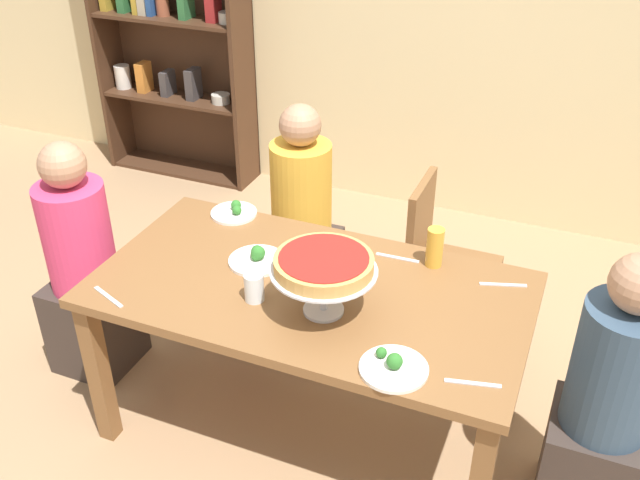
# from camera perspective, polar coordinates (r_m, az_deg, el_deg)

# --- Properties ---
(ground_plane) EXTENTS (12.00, 12.00, 0.00)m
(ground_plane) POSITION_cam_1_polar(r_m,az_deg,el_deg) (3.22, -0.70, -14.50)
(ground_plane) COLOR #9E7A56
(dining_table) EXTENTS (1.67, 0.88, 0.74)m
(dining_table) POSITION_cam_1_polar(r_m,az_deg,el_deg) (2.79, -0.79, -5.19)
(dining_table) COLOR brown
(dining_table) RESTS_ON ground_plane
(bookshelf) EXTENTS (1.10, 0.30, 2.21)m
(bookshelf) POSITION_cam_1_polar(r_m,az_deg,el_deg) (5.05, -11.94, 17.67)
(bookshelf) COLOR #422819
(bookshelf) RESTS_ON ground_plane
(diner_head_east) EXTENTS (0.34, 0.34, 1.15)m
(diner_head_east) POSITION_cam_1_polar(r_m,az_deg,el_deg) (2.76, 21.77, -12.86)
(diner_head_east) COLOR #382D28
(diner_head_east) RESTS_ON ground_plane
(diner_far_left) EXTENTS (0.34, 0.34, 1.15)m
(diner_far_left) POSITION_cam_1_polar(r_m,az_deg,el_deg) (3.59, -1.47, 0.91)
(diner_far_left) COLOR #382D28
(diner_far_left) RESTS_ON ground_plane
(diner_head_west) EXTENTS (0.34, 0.34, 1.15)m
(diner_head_west) POSITION_cam_1_polar(r_m,az_deg,el_deg) (3.40, -18.31, -2.84)
(diner_head_west) COLOR #382D28
(diner_head_west) RESTS_ON ground_plane
(chair_far_right) EXTENTS (0.40, 0.40, 0.87)m
(chair_far_right) POSITION_cam_1_polar(r_m,az_deg,el_deg) (3.41, 9.59, -1.52)
(chair_far_right) COLOR brown
(chair_far_right) RESTS_ON ground_plane
(deep_dish_pizza_stand) EXTENTS (0.38, 0.38, 0.23)m
(deep_dish_pizza_stand) POSITION_cam_1_polar(r_m,az_deg,el_deg) (2.50, 0.30, -2.14)
(deep_dish_pizza_stand) COLOR silver
(deep_dish_pizza_stand) RESTS_ON dining_table
(salad_plate_near_diner) EXTENTS (0.23, 0.23, 0.07)m
(salad_plate_near_diner) POSITION_cam_1_polar(r_m,az_deg,el_deg) (2.88, -5.05, -1.41)
(salad_plate_near_diner) COLOR white
(salad_plate_near_diner) RESTS_ON dining_table
(salad_plate_far_diner) EXTENTS (0.23, 0.23, 0.07)m
(salad_plate_far_diner) POSITION_cam_1_polar(r_m,az_deg,el_deg) (2.37, 5.87, -10.04)
(salad_plate_far_diner) COLOR white
(salad_plate_far_diner) RESTS_ON dining_table
(salad_plate_spare) EXTENTS (0.21, 0.21, 0.06)m
(salad_plate_spare) POSITION_cam_1_polar(r_m,az_deg,el_deg) (3.23, -6.87, 2.26)
(salad_plate_spare) COLOR white
(salad_plate_spare) RESTS_ON dining_table
(beer_glass_amber_tall) EXTENTS (0.07, 0.07, 0.17)m
(beer_glass_amber_tall) POSITION_cam_1_polar(r_m,az_deg,el_deg) (2.85, 9.17, -0.58)
(beer_glass_amber_tall) COLOR gold
(beer_glass_amber_tall) RESTS_ON dining_table
(water_glass_clear_near) EXTENTS (0.07, 0.07, 0.11)m
(water_glass_clear_near) POSITION_cam_1_polar(r_m,az_deg,el_deg) (2.65, -5.30, -3.79)
(water_glass_clear_near) COLOR white
(water_glass_clear_near) RESTS_ON dining_table
(cutlery_fork_near) EXTENTS (0.18, 0.02, 0.00)m
(cutlery_fork_near) POSITION_cam_1_polar(r_m,az_deg,el_deg) (2.92, 6.22, -1.42)
(cutlery_fork_near) COLOR silver
(cutlery_fork_near) RESTS_ON dining_table
(cutlery_knife_near) EXTENTS (0.17, 0.08, 0.00)m
(cutlery_knife_near) POSITION_cam_1_polar(r_m,az_deg,el_deg) (2.79, -16.59, -4.38)
(cutlery_knife_near) COLOR silver
(cutlery_knife_near) RESTS_ON dining_table
(cutlery_fork_far) EXTENTS (0.18, 0.07, 0.00)m
(cutlery_fork_far) POSITION_cam_1_polar(r_m,az_deg,el_deg) (2.83, 14.45, -3.49)
(cutlery_fork_far) COLOR silver
(cutlery_fork_far) RESTS_ON dining_table
(cutlery_knife_far) EXTENTS (0.18, 0.04, 0.00)m
(cutlery_knife_far) POSITION_cam_1_polar(r_m,az_deg,el_deg) (2.94, 1.74, -0.97)
(cutlery_knife_far) COLOR silver
(cutlery_knife_far) RESTS_ON dining_table
(cutlery_spare_fork) EXTENTS (0.18, 0.06, 0.00)m
(cutlery_spare_fork) POSITION_cam_1_polar(r_m,az_deg,el_deg) (2.37, 12.13, -11.15)
(cutlery_spare_fork) COLOR silver
(cutlery_spare_fork) RESTS_ON dining_table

